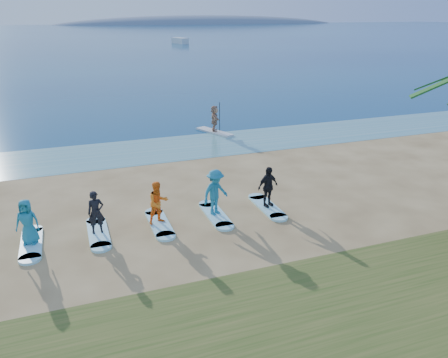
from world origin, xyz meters
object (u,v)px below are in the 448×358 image
object	(u,v)px
surfboard_3	(216,215)
boat_offshore_b	(180,44)
student_1	(96,212)
student_4	(268,187)
surfboard_0	(31,244)
paddleboard	(215,132)
student_3	(215,192)
surfboard_1	(98,233)
paddleboarder	(215,118)
surfboard_2	(160,224)
student_2	(158,203)
surfboard_4	(267,207)
student_0	(27,222)

from	to	relation	value
surfboard_3	boat_offshore_b	bearing A→B (deg)	76.10
student_1	student_4	distance (m)	6.67
surfboard_3	surfboard_0	bearing A→B (deg)	180.00
paddleboard	student_3	xyz separation A→B (m)	(-4.06, -11.98, 0.94)
surfboard_1	student_3	world-z (taller)	student_3
paddleboarder	student_3	world-z (taller)	student_3
surfboard_2	paddleboard	bearing A→B (deg)	62.31
student_3	student_4	bearing A→B (deg)	-24.15
student_2	surfboard_4	xyz separation A→B (m)	(4.45, 0.00, -0.86)
student_2	student_4	size ratio (longest dim) A/B	0.98
paddleboard	student_2	world-z (taller)	student_2
student_0	surfboard_4	world-z (taller)	student_0
paddleboard	surfboard_2	bearing A→B (deg)	-140.86
student_4	surfboard_0	bearing A→B (deg)	164.58
boat_offshore_b	student_4	bearing A→B (deg)	-115.13
surfboard_0	student_0	bearing A→B (deg)	0.00
student_3	surfboard_4	bearing A→B (deg)	-24.15
paddleboarder	surfboard_0	distance (m)	16.11
paddleboarder	student_1	distance (m)	14.69
surfboard_1	student_2	distance (m)	2.38
student_0	surfboard_2	distance (m)	4.52
student_1	student_3	world-z (taller)	student_3
student_0	surfboard_2	bearing A→B (deg)	15.22
paddleboarder	student_0	xyz separation A→B (m)	(-10.73, -11.98, -0.08)
paddleboarder	student_1	size ratio (longest dim) A/B	1.08
surfboard_0	student_0	size ratio (longest dim) A/B	1.38
student_3	surfboard_4	size ratio (longest dim) A/B	0.83
surfboard_4	surfboard_1	bearing A→B (deg)	180.00
student_2	surfboard_3	xyz separation A→B (m)	(2.22, 0.00, -0.86)
student_2	paddleboard	bearing A→B (deg)	48.05
paddleboard	student_1	distance (m)	14.71
surfboard_2	student_2	xyz separation A→B (m)	(0.00, 0.00, 0.86)
student_1	student_3	xyz separation A→B (m)	(4.45, 0.00, 0.13)
student_2	student_3	xyz separation A→B (m)	(2.22, 0.00, 0.10)
paddleboard	surfboard_2	size ratio (longest dim) A/B	1.36
paddleboard	surfboard_3	distance (m)	12.65
surfboard_2	paddleboarder	bearing A→B (deg)	62.31
student_3	paddleboarder	bearing A→B (deg)	47.12
surfboard_2	student_3	bearing A→B (deg)	0.00
surfboard_2	surfboard_3	distance (m)	2.22
surfboard_1	student_2	xyz separation A→B (m)	(2.22, 0.00, 0.86)
surfboard_3	surfboard_4	distance (m)	2.22
surfboard_1	surfboard_3	xyz separation A→B (m)	(4.45, 0.00, 0.00)
surfboard_1	student_2	size ratio (longest dim) A/B	1.35
surfboard_0	student_2	size ratio (longest dim) A/B	1.35
boat_offshore_b	student_3	bearing A→B (deg)	-116.34
student_4	paddleboard	bearing A→B (deg)	65.85
student_3	surfboard_3	bearing A→B (deg)	0.00
student_0	surfboard_4	xyz separation A→B (m)	(8.89, 0.00, -0.84)
surfboard_3	student_3	bearing A→B (deg)	0.00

